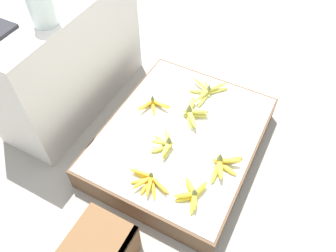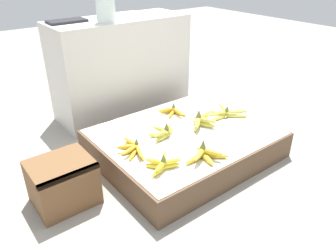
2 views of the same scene
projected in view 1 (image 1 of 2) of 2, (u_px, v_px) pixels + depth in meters
The scene contains 12 objects.
ground_plane at pixel (180, 149), 2.13m from camera, with size 10.00×10.00×0.00m, color gray.
display_platform at pixel (181, 141), 2.06m from camera, with size 1.10×0.90×0.18m.
back_vendor_table at pixel (67, 58), 2.10m from camera, with size 1.09×0.43×0.77m.
wooden_crate at pixel (100, 252), 1.59m from camera, with size 0.32×0.27×0.25m.
banana_bunch_front_left at pixel (192, 194), 1.70m from camera, with size 0.20×0.15×0.10m.
banana_bunch_front_midleft at pixel (223, 165), 1.81m from camera, with size 0.25×0.16×0.11m.
banana_bunch_middle_left at pixel (149, 182), 1.75m from camera, with size 0.14×0.26×0.08m.
banana_bunch_middle_midleft at pixel (166, 144), 1.90m from camera, with size 0.20×0.15×0.10m.
banana_bunch_middle_midright at pixel (192, 112), 2.04m from camera, with size 0.24×0.18×0.12m.
banana_bunch_middle_right at pixel (207, 91), 2.18m from camera, with size 0.28×0.26×0.09m.
banana_bunch_back_midright at pixel (153, 105), 2.10m from camera, with size 0.16×0.20×0.08m.
glass_jar at pixel (40, 4), 1.60m from camera, with size 0.14×0.14×0.21m.
Camera 1 is at (-1.12, -0.50, 1.75)m, focal length 35.00 mm.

